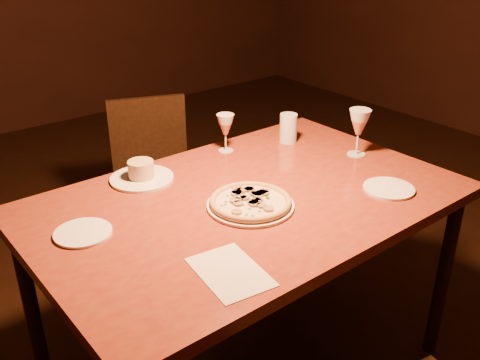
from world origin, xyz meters
TOP-DOWN VIEW (x-y plane):
  - floor at (0.00, 0.00)m, footprint 7.00×7.00m
  - dining_table at (-0.27, 0.04)m, footprint 1.51×0.98m
  - chair_far at (-0.09, 1.05)m, footprint 0.53×0.53m
  - pizza_plate at (-0.31, -0.03)m, footprint 0.30×0.30m
  - ramekin_saucer at (-0.50, 0.39)m, footprint 0.24×0.24m
  - wine_glass_far at (-0.08, 0.42)m, footprint 0.07×0.07m
  - wine_glass_right at (0.32, 0.05)m, footprint 0.09×0.09m
  - water_tumbler at (0.19, 0.33)m, footprint 0.08×0.08m
  - side_plate_left at (-0.83, 0.16)m, footprint 0.18×0.18m
  - side_plate_near at (0.16, -0.24)m, footprint 0.18×0.18m
  - menu_card at (-0.60, -0.28)m, footprint 0.20×0.26m

SIDE VIEW (x-z plane):
  - floor at x=0.00m, z-range 0.00..0.00m
  - chair_far at x=-0.09m, z-range 0.05..0.90m
  - dining_table at x=-0.27m, z-range 0.33..1.13m
  - menu_card at x=-0.60m, z-range 0.80..0.80m
  - side_plate_left at x=-0.83m, z-range 0.80..0.81m
  - side_plate_near at x=0.16m, z-range 0.80..0.81m
  - pizza_plate at x=-0.31m, z-range 0.80..0.83m
  - ramekin_saucer at x=-0.50m, z-range 0.79..0.86m
  - water_tumbler at x=0.19m, z-range 0.80..0.93m
  - wine_glass_far at x=-0.08m, z-range 0.80..0.96m
  - wine_glass_right at x=0.32m, z-range 0.80..1.00m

